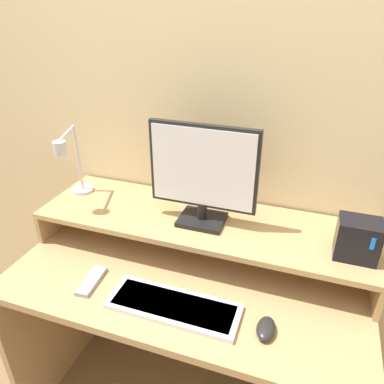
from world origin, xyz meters
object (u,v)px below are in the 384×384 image
(monitor, at_px, (203,174))
(router_dock, at_px, (358,239))
(mouse, at_px, (266,329))
(remote_control, at_px, (92,281))
(desk_lamp, at_px, (72,165))
(keyboard, at_px, (173,306))

(monitor, relative_size, router_dock, 2.91)
(mouse, height_order, remote_control, mouse)
(monitor, xyz_separation_m, router_dock, (0.55, -0.04, -0.13))
(monitor, bearing_deg, desk_lamp, -179.02)
(monitor, relative_size, mouse, 4.10)
(desk_lamp, relative_size, router_dock, 2.20)
(router_dock, height_order, remote_control, router_dock)
(router_dock, relative_size, remote_control, 0.88)
(monitor, xyz_separation_m, desk_lamp, (-0.56, -0.01, -0.04))
(desk_lamp, bearing_deg, monitor, 0.98)
(router_dock, bearing_deg, desk_lamp, 178.51)
(desk_lamp, xyz_separation_m, mouse, (0.88, -0.32, -0.29))
(monitor, distance_m, desk_lamp, 0.56)
(monitor, height_order, desk_lamp, monitor)
(mouse, distance_m, remote_control, 0.63)
(router_dock, bearing_deg, remote_control, -162.49)
(desk_lamp, height_order, keyboard, desk_lamp)
(desk_lamp, distance_m, router_dock, 1.12)
(monitor, distance_m, router_dock, 0.57)
(monitor, xyz_separation_m, keyboard, (0.01, -0.33, -0.34))
(monitor, height_order, router_dock, monitor)
(keyboard, bearing_deg, remote_control, 176.72)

